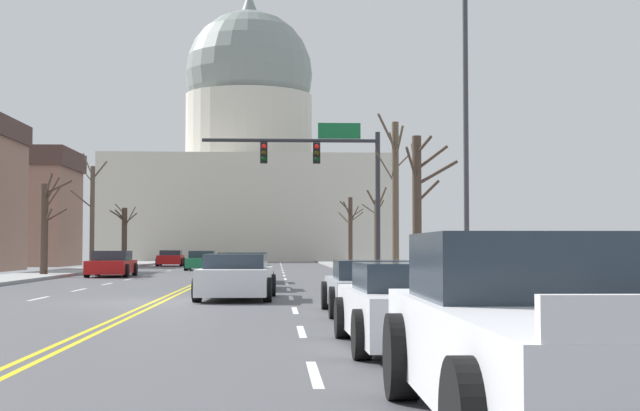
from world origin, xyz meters
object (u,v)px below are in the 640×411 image
object	(u,v)px
sedan_near_00	(244,269)
bicycle_parked	(534,290)
pedestrian_00	(456,259)
signal_gantry	(328,167)
pickup_truck_near_05	(558,340)
sedan_oncoming_02	(171,258)
sedan_oncoming_01	(202,261)
pedestrian_01	(452,260)
sedan_near_01	(242,272)
sedan_near_03	(373,288)
street_lamp_right	(454,112)
sedan_near_02	(236,277)
sedan_near_04	(413,307)
sedan_oncoming_00	(112,264)

from	to	relation	value
sedan_near_00	bicycle_parked	size ratio (longest dim) A/B	2.61
pedestrian_00	signal_gantry	bearing A→B (deg)	108.44
pickup_truck_near_05	sedan_oncoming_02	xyz separation A→B (m)	(-10.29, 64.79, -0.12)
signal_gantry	sedan_oncoming_02	distance (m)	33.14
sedan_oncoming_01	pedestrian_01	size ratio (longest dim) A/B	2.68
sedan_oncoming_02	pedestrian_00	xyz separation A→B (m)	(14.04, -41.88, 0.45)
sedan_near_01	bicycle_parked	size ratio (longest dim) A/B	2.51
pedestrian_01	bicycle_parked	distance (m)	4.99
sedan_near_01	sedan_near_03	size ratio (longest dim) A/B	0.98
street_lamp_right	pickup_truck_near_05	world-z (taller)	street_lamp_right
sedan_near_02	sedan_near_01	bearing A→B (deg)	90.56
signal_gantry	sedan_near_02	world-z (taller)	signal_gantry
signal_gantry	sedan_near_03	size ratio (longest dim) A/B	1.74
pedestrian_00	sedan_near_01	bearing A→B (deg)	167.95
sedan_near_03	sedan_oncoming_01	distance (m)	39.28
sedan_near_01	pedestrian_00	distance (m)	7.22
sedan_near_02	bicycle_parked	world-z (taller)	sedan_near_02
sedan_near_04	sedan_oncoming_02	size ratio (longest dim) A/B	0.99
sedan_near_00	pedestrian_01	distance (m)	14.19
sedan_near_04	bicycle_parked	bearing A→B (deg)	61.75
pickup_truck_near_05	sedan_oncoming_01	distance (m)	51.85
sedan_near_03	sedan_oncoming_01	xyz separation A→B (m)	(-6.74, 38.69, 0.03)
street_lamp_right	sedan_near_01	bearing A→B (deg)	130.84
sedan_near_00	pickup_truck_near_05	size ratio (longest dim) A/B	0.82
signal_gantry	sedan_near_01	distance (m)	10.81
signal_gantry	sedan_oncoming_01	distance (m)	19.57
sedan_near_03	sedan_oncoming_02	size ratio (longest dim) A/B	1.00
sedan_near_03	sedan_near_04	xyz separation A→B (m)	(-0.15, -6.71, 0.03)
pedestrian_00	sedan_oncoming_01	bearing A→B (deg)	110.34
sedan_near_01	sedan_near_03	bearing A→B (deg)	-74.60
street_lamp_right	sedan_near_02	world-z (taller)	street_lamp_right
street_lamp_right	bicycle_parked	xyz separation A→B (m)	(0.82, -4.67, -4.58)
sedan_near_03	sedan_oncoming_01	size ratio (longest dim) A/B	1.01
sedan_near_00	sedan_oncoming_00	xyz separation A→B (m)	(-6.73, 7.99, 0.03)
street_lamp_right	sedan_near_04	world-z (taller)	street_lamp_right
sedan_oncoming_00	pedestrian_00	bearing A→B (deg)	-48.30
street_lamp_right	sedan_near_02	xyz separation A→B (m)	(-5.88, 0.84, -4.47)
signal_gantry	bicycle_parked	xyz separation A→B (m)	(3.30, -20.79, -4.50)
street_lamp_right	pedestrian_00	xyz separation A→B (m)	(1.10, 5.37, -4.04)
sedan_near_03	sedan_oncoming_00	size ratio (longest dim) A/B	0.98
sedan_near_04	bicycle_parked	xyz separation A→B (m)	(3.69, 6.87, -0.08)
pedestrian_00	sedan_near_00	bearing A→B (deg)	133.27
pedestrian_00	bicycle_parked	bearing A→B (deg)	-91.60
sedan_near_01	bicycle_parked	xyz separation A→B (m)	(6.77, -11.55, -0.10)
pickup_truck_near_05	sedan_oncoming_02	distance (m)	65.60
street_lamp_right	sedan_near_00	bearing A→B (deg)	115.10
sedan_near_01	pickup_truck_near_05	xyz separation A→B (m)	(3.29, -24.41, 0.11)
sedan_near_01	sedan_near_02	distance (m)	6.04
sedan_oncoming_02	bicycle_parked	world-z (taller)	sedan_oncoming_02
street_lamp_right	sedan_near_04	distance (m)	12.72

